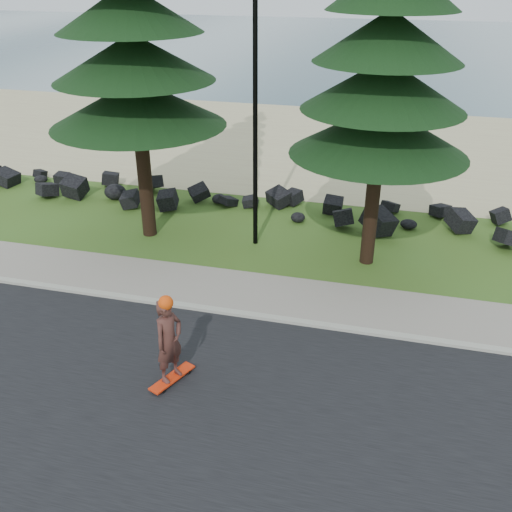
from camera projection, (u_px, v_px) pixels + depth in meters
The scene contains 9 objects.
ground at pixel (226, 294), 15.27m from camera, with size 160.00×160.00×0.00m, color #405D1D.
road at pixel (160, 408), 11.40m from camera, with size 160.00×7.00×0.02m, color black.
kerb at pixel (216, 310), 14.47m from camera, with size 160.00×0.20×0.10m, color #A9A898.
sidewalk at pixel (228, 289), 15.42m from camera, with size 160.00×2.00×0.08m, color gray.
beach_sand at pixel (313, 143), 27.72m from camera, with size 160.00×15.00×0.01m, color tan.
ocean at pixel (369, 45), 59.06m from camera, with size 160.00×58.00×0.01m, color #30505C.
seawall_boulders at pixel (272, 214), 20.08m from camera, with size 60.00×2.40×1.10m, color black, non-canonical shape.
lamp_post at pixel (255, 112), 16.10m from camera, with size 0.25×0.14×8.14m.
skateboarder at pixel (169, 341), 11.62m from camera, with size 0.70×1.15×2.11m.
Camera 1 is at (3.99, -12.45, 7.99)m, focal length 40.00 mm.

